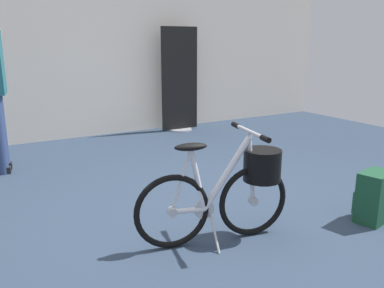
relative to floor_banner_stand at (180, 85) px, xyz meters
The scene contains 5 objects.
ground_plane 3.26m from the floor_banner_stand, 113.42° to the right, with size 8.39×8.39×0.00m, color #2D3D51.
back_wall 1.55m from the floor_banner_stand, 164.97° to the left, with size 8.39×0.10×3.02m, color silver.
floor_banner_stand is the anchor object (origin of this frame).
folding_bike_foreground 3.61m from the floor_banner_stand, 112.76° to the right, with size 1.09×0.53×0.78m.
backpack_on_floor 3.68m from the floor_banner_stand, 94.54° to the right, with size 0.31×0.26×0.39m.
Camera 1 is at (-1.66, -2.50, 1.34)m, focal length 37.89 mm.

